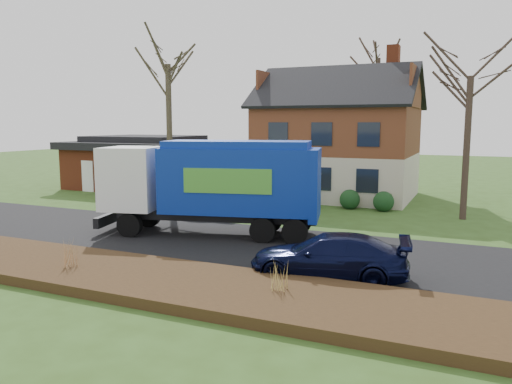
% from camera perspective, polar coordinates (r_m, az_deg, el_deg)
% --- Properties ---
extents(ground, '(120.00, 120.00, 0.00)m').
position_cam_1_polar(ground, '(20.01, -6.71, -5.48)').
color(ground, '#2F4A18').
rests_on(ground, ground).
extents(road, '(80.00, 7.00, 0.02)m').
position_cam_1_polar(road, '(20.01, -6.71, -5.45)').
color(road, black).
rests_on(road, ground).
extents(mulch_verge, '(80.00, 3.50, 0.30)m').
position_cam_1_polar(mulch_verge, '(15.81, -16.66, -8.83)').
color(mulch_verge, black).
rests_on(mulch_verge, ground).
extents(main_house, '(12.95, 8.95, 9.26)m').
position_cam_1_polar(main_house, '(31.80, 8.52, 6.76)').
color(main_house, beige).
rests_on(main_house, ground).
extents(ranch_house, '(9.80, 8.20, 3.70)m').
position_cam_1_polar(ranch_house, '(37.07, -12.52, 3.38)').
color(ranch_house, '#963C20').
rests_on(ranch_house, ground).
extents(garbage_truck, '(9.42, 4.48, 3.90)m').
position_cam_1_polar(garbage_truck, '(20.48, -4.73, 1.25)').
color(garbage_truck, black).
rests_on(garbage_truck, ground).
extents(silver_sedan, '(5.22, 2.46, 1.65)m').
position_cam_1_polar(silver_sedan, '(25.75, -6.19, -0.60)').
color(silver_sedan, '#B8BCC0').
rests_on(silver_sedan, ground).
extents(navy_wagon, '(4.93, 2.67, 1.36)m').
position_cam_1_polar(navy_wagon, '(15.10, 8.29, -7.29)').
color(navy_wagon, black).
rests_on(navy_wagon, ground).
extents(tree_front_west, '(3.71, 3.71, 11.02)m').
position_cam_1_polar(tree_front_west, '(29.82, -10.10, 16.39)').
color(tree_front_west, '#433A28').
rests_on(tree_front_west, ground).
extents(tree_front_east, '(3.49, 3.49, 9.69)m').
position_cam_1_polar(tree_front_east, '(25.91, 23.48, 14.50)').
color(tree_front_east, '#3C2C24').
rests_on(tree_front_east, ground).
extents(tree_back, '(3.97, 3.97, 12.57)m').
position_cam_1_polar(tree_back, '(38.48, 13.85, 16.44)').
color(tree_back, '#3D2D24').
rests_on(tree_back, ground).
extents(grass_clump_mid, '(0.31, 0.26, 0.87)m').
position_cam_1_polar(grass_clump_mid, '(16.14, -20.52, -6.51)').
color(grass_clump_mid, '#AF7D4D').
rests_on(grass_clump_mid, mulch_verge).
extents(grass_clump_east, '(0.32, 0.27, 0.81)m').
position_cam_1_polar(grass_clump_east, '(13.12, 2.62, -9.44)').
color(grass_clump_east, tan).
rests_on(grass_clump_east, mulch_verge).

